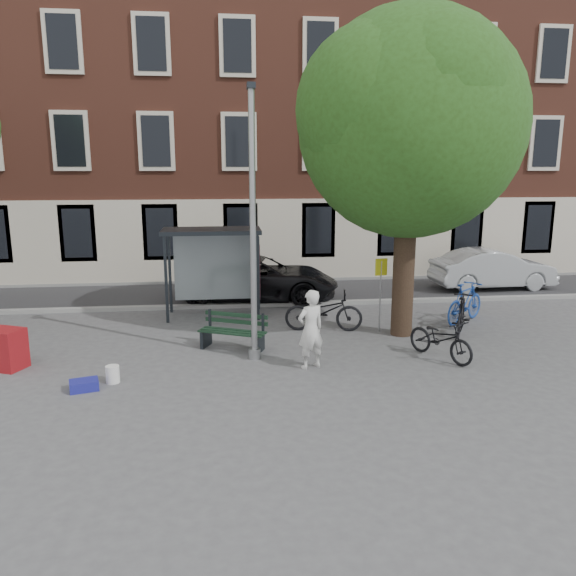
# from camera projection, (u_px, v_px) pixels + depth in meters

# --- Properties ---
(ground) EXTENTS (90.00, 90.00, 0.00)m
(ground) POSITION_uv_depth(u_px,v_px,m) (255.00, 358.00, 13.09)
(ground) COLOR #4C4C4F
(ground) RESTS_ON ground
(road) EXTENTS (40.00, 4.00, 0.01)m
(road) POSITION_uv_depth(u_px,v_px,m) (243.00, 293.00, 19.89)
(road) COLOR #28282B
(road) RESTS_ON ground
(curb_near) EXTENTS (40.00, 0.25, 0.12)m
(curb_near) POSITION_uv_depth(u_px,v_px,m) (246.00, 305.00, 17.93)
(curb_near) COLOR gray
(curb_near) RESTS_ON ground
(curb_far) EXTENTS (40.00, 0.25, 0.12)m
(curb_far) POSITION_uv_depth(u_px,v_px,m) (241.00, 281.00, 21.82)
(curb_far) COLOR gray
(curb_far) RESTS_ON ground
(building_row) EXTENTS (30.00, 8.00, 14.00)m
(building_row) POSITION_uv_depth(u_px,v_px,m) (236.00, 105.00, 24.25)
(building_row) COLOR brown
(building_row) RESTS_ON ground
(lamppost) EXTENTS (0.28, 0.35, 6.11)m
(lamppost) POSITION_uv_depth(u_px,v_px,m) (253.00, 240.00, 12.50)
(lamppost) COLOR #9EA0A3
(lamppost) RESTS_ON ground
(tree_right) EXTENTS (5.76, 5.60, 8.20)m
(tree_right) POSITION_uv_depth(u_px,v_px,m) (413.00, 115.00, 13.71)
(tree_right) COLOR black
(tree_right) RESTS_ON ground
(bus_shelter) EXTENTS (2.85, 1.45, 2.62)m
(bus_shelter) POSITION_uv_depth(u_px,v_px,m) (225.00, 252.00, 16.61)
(bus_shelter) COLOR #1E2328
(bus_shelter) RESTS_ON ground
(painter) EXTENTS (0.76, 0.65, 1.77)m
(painter) POSITION_uv_depth(u_px,v_px,m) (311.00, 329.00, 12.31)
(painter) COLOR silver
(painter) RESTS_ON ground
(bench) EXTENTS (1.72, 1.16, 0.85)m
(bench) POSITION_uv_depth(u_px,v_px,m) (233.00, 333.00, 13.72)
(bench) COLOR #1E2328
(bench) RESTS_ON ground
(bike_a) EXTENTS (2.19, 1.08, 1.10)m
(bike_a) POSITION_uv_depth(u_px,v_px,m) (324.00, 311.00, 15.22)
(bike_a) COLOR black
(bike_a) RESTS_ON ground
(bike_b) EXTENTS (1.87, 1.66, 1.18)m
(bike_b) POSITION_uv_depth(u_px,v_px,m) (465.00, 302.00, 16.04)
(bike_b) COLOR #1C419A
(bike_b) RESTS_ON ground
(bike_c) EXTENTS (1.43, 1.91, 0.96)m
(bike_c) POSITION_uv_depth(u_px,v_px,m) (441.00, 339.00, 12.98)
(bike_c) COLOR black
(bike_c) RESTS_ON ground
(bike_d) EXTENTS (1.26, 1.79, 1.06)m
(bike_d) POSITION_uv_depth(u_px,v_px,m) (461.00, 314.00, 14.99)
(bike_d) COLOR black
(bike_d) RESTS_ON ground
(car_dark) EXTENTS (5.62, 3.18, 1.48)m
(car_dark) POSITION_uv_depth(u_px,v_px,m) (258.00, 278.00, 18.81)
(car_dark) COLOR black
(car_dark) RESTS_ON ground
(car_silver) EXTENTS (4.49, 1.75, 1.46)m
(car_silver) POSITION_uv_depth(u_px,v_px,m) (493.00, 269.00, 20.55)
(car_silver) COLOR #B1B5B9
(car_silver) RESTS_ON ground
(red_stand) EXTENTS (1.06, 0.91, 0.90)m
(red_stand) POSITION_uv_depth(u_px,v_px,m) (3.00, 349.00, 12.37)
(red_stand) COLOR maroon
(red_stand) RESTS_ON ground
(blue_crate) EXTENTS (0.64, 0.54, 0.20)m
(blue_crate) POSITION_uv_depth(u_px,v_px,m) (84.00, 385.00, 11.22)
(blue_crate) COLOR navy
(blue_crate) RESTS_ON ground
(bucket_a) EXTENTS (0.36, 0.36, 0.36)m
(bucket_a) POSITION_uv_depth(u_px,v_px,m) (113.00, 374.00, 11.59)
(bucket_a) COLOR white
(bucket_a) RESTS_ON ground
(bucket_b) EXTENTS (0.30, 0.30, 0.36)m
(bucket_b) POSITION_uv_depth(u_px,v_px,m) (6.00, 353.00, 12.90)
(bucket_b) COLOR silver
(bucket_b) RESTS_ON ground
(notice_sign) EXTENTS (0.34, 0.11, 2.00)m
(notice_sign) POSITION_uv_depth(u_px,v_px,m) (381.00, 278.00, 14.97)
(notice_sign) COLOR #9EA0A3
(notice_sign) RESTS_ON ground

